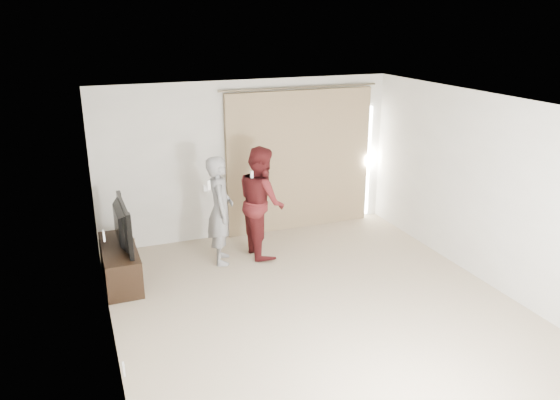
% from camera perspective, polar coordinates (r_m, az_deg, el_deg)
% --- Properties ---
extents(floor, '(5.50, 5.50, 0.00)m').
position_cam_1_polar(floor, '(7.19, 3.81, -11.00)').
color(floor, tan).
rests_on(floor, ground).
extents(wall_back, '(5.00, 0.04, 2.60)m').
position_cam_1_polar(wall_back, '(9.09, -3.34, 4.30)').
color(wall_back, silver).
rests_on(wall_back, ground).
extents(wall_left, '(0.04, 5.50, 2.60)m').
position_cam_1_polar(wall_left, '(6.07, -17.88, -4.07)').
color(wall_left, silver).
rests_on(wall_left, ground).
extents(ceiling, '(5.00, 5.50, 0.01)m').
position_cam_1_polar(ceiling, '(6.32, 4.32, 9.94)').
color(ceiling, silver).
rests_on(ceiling, wall_back).
extents(curtain, '(2.80, 0.11, 2.46)m').
position_cam_1_polar(curtain, '(9.37, 2.14, 4.14)').
color(curtain, '#97825C').
rests_on(curtain, ground).
extents(tv_console, '(0.46, 1.34, 0.52)m').
position_cam_1_polar(tv_console, '(8.02, -16.36, -6.39)').
color(tv_console, black).
rests_on(tv_console, ground).
extents(tv, '(0.17, 1.12, 0.64)m').
position_cam_1_polar(tv, '(7.80, -16.74, -2.54)').
color(tv, black).
rests_on(tv, tv_console).
extents(scratching_post, '(0.35, 0.35, 0.47)m').
position_cam_1_polar(scratching_post, '(8.36, -15.42, -5.76)').
color(scratching_post, tan).
rests_on(scratching_post, ground).
extents(person_man, '(0.52, 0.67, 1.65)m').
position_cam_1_polar(person_man, '(8.13, -6.27, -1.07)').
color(person_man, gray).
rests_on(person_man, ground).
extents(person_woman, '(0.65, 0.84, 1.72)m').
position_cam_1_polar(person_woman, '(8.35, -1.96, -0.15)').
color(person_woman, '#511518').
rests_on(person_woman, ground).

